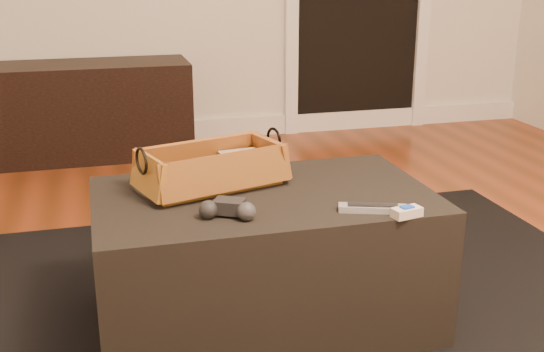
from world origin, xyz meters
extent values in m
cube|color=white|center=(0.00, 2.73, 0.06)|extent=(5.00, 0.04, 0.12)
cube|color=black|center=(-0.53, 2.51, 0.27)|extent=(1.36, 0.45, 0.54)
cube|color=black|center=(0.08, 0.37, 0.01)|extent=(2.60, 2.00, 0.01)
cube|color=black|center=(0.08, 0.42, 0.22)|extent=(1.00, 0.60, 0.42)
cube|color=black|center=(-0.07, 0.51, 0.46)|extent=(0.24, 0.14, 0.02)
cube|color=tan|center=(0.05, 0.59, 0.48)|extent=(0.13, 0.10, 0.07)
cube|color=#A36F24|center=(-0.05, 0.53, 0.44)|extent=(0.43, 0.29, 0.02)
cube|color=#975322|center=(-0.08, 0.62, 0.50)|extent=(0.42, 0.16, 0.11)
cube|color=#8F5C20|center=(-0.03, 0.43, 0.50)|extent=(0.42, 0.16, 0.11)
cube|color=#AF5B27|center=(0.14, 0.59, 0.50)|extent=(0.10, 0.22, 0.11)
cube|color=#AF7427|center=(-0.25, 0.47, 0.50)|extent=(0.10, 0.22, 0.11)
torus|color=black|center=(0.16, 0.59, 0.55)|extent=(0.03, 0.08, 0.08)
torus|color=black|center=(-0.27, 0.46, 0.55)|extent=(0.03, 0.08, 0.08)
cube|color=black|center=(-0.05, 0.28, 0.46)|extent=(0.10, 0.09, 0.04)
sphere|color=black|center=(-0.11, 0.27, 0.46)|extent=(0.07, 0.07, 0.05)
sphere|color=#2F2F32|center=(-0.02, 0.23, 0.46)|extent=(0.07, 0.07, 0.05)
cube|color=#9FA1A6|center=(0.34, 0.20, 0.44)|extent=(0.19, 0.10, 0.02)
cube|color=black|center=(0.34, 0.20, 0.45)|extent=(0.14, 0.07, 0.00)
cube|color=silver|center=(0.41, 0.14, 0.44)|extent=(0.09, 0.06, 0.03)
cube|color=blue|center=(0.41, 0.14, 0.46)|extent=(0.04, 0.03, 0.01)
camera|label=1|loc=(-0.39, -1.43, 1.11)|focal=45.00mm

